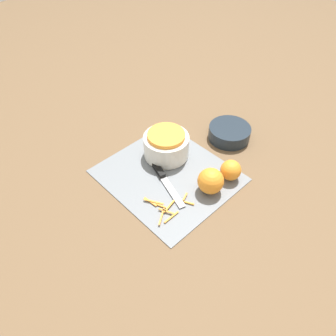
# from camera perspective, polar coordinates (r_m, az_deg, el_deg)

# --- Properties ---
(ground_plane) EXTENTS (4.00, 4.00, 0.00)m
(ground_plane) POSITION_cam_1_polar(r_m,az_deg,el_deg) (1.10, 0.00, -1.32)
(ground_plane) COLOR brown
(cutting_board) EXTENTS (0.41, 0.37, 0.01)m
(cutting_board) POSITION_cam_1_polar(r_m,az_deg,el_deg) (1.09, 0.00, -1.22)
(cutting_board) COLOR slate
(cutting_board) RESTS_ON ground_plane
(bowl_speckled) EXTENTS (0.16, 0.16, 0.09)m
(bowl_speckled) POSITION_cam_1_polar(r_m,az_deg,el_deg) (1.13, -0.31, 4.10)
(bowl_speckled) COLOR silver
(bowl_speckled) RESTS_ON cutting_board
(bowl_dark) EXTENTS (0.15, 0.15, 0.05)m
(bowl_dark) POSITION_cam_1_polar(r_m,az_deg,el_deg) (1.25, 10.63, 6.07)
(bowl_dark) COLOR #1E2833
(bowl_dark) RESTS_ON ground_plane
(knife) EXTENTS (0.24, 0.09, 0.02)m
(knife) POSITION_cam_1_polar(r_m,az_deg,el_deg) (1.10, -1.58, -0.47)
(knife) COLOR black
(knife) RESTS_ON cutting_board
(orange_left) EXTENTS (0.07, 0.07, 0.07)m
(orange_left) POSITION_cam_1_polar(r_m,az_deg,el_deg) (1.08, 10.86, -0.37)
(orange_left) COLOR orange
(orange_left) RESTS_ON cutting_board
(orange_right) EXTENTS (0.08, 0.08, 0.08)m
(orange_right) POSITION_cam_1_polar(r_m,az_deg,el_deg) (1.02, 7.44, -2.26)
(orange_right) COLOR orange
(orange_right) RESTS_ON cutting_board
(peel_pile) EXTENTS (0.13, 0.15, 0.01)m
(peel_pile) POSITION_cam_1_polar(r_m,az_deg,el_deg) (1.00, -0.44, -6.86)
(peel_pile) COLOR orange
(peel_pile) RESTS_ON cutting_board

